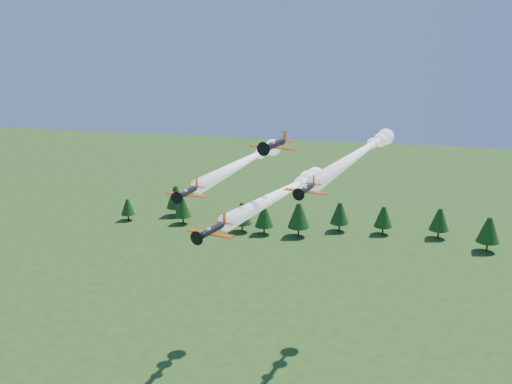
% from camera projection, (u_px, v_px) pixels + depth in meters
% --- Properties ---
extents(plane_lead, '(14.21, 42.17, 3.70)m').
position_uv_depth(plane_lead, '(286.00, 191.00, 98.97)').
color(plane_lead, black).
rests_on(plane_lead, ground).
extents(plane_left, '(9.47, 47.24, 3.70)m').
position_uv_depth(plane_left, '(248.00, 160.00, 113.80)').
color(plane_left, black).
rests_on(plane_left, ground).
extents(plane_right, '(14.42, 56.73, 3.70)m').
position_uv_depth(plane_right, '(362.00, 151.00, 111.23)').
color(plane_right, black).
rests_on(plane_right, ground).
extents(plane_slot, '(7.96, 8.75, 2.78)m').
position_uv_depth(plane_slot, '(275.00, 145.00, 89.32)').
color(plane_slot, black).
rests_on(plane_slot, ground).
extents(treeline, '(168.56, 19.72, 11.89)m').
position_uv_depth(treeline, '(322.00, 215.00, 199.18)').
color(treeline, '#382314').
rests_on(treeline, ground).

